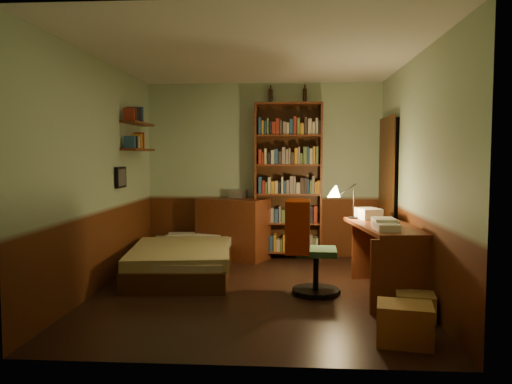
# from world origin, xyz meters

# --- Properties ---
(floor) EXTENTS (3.50, 4.00, 0.02)m
(floor) POSITION_xyz_m (0.00, 0.00, -0.01)
(floor) COLOR black
(floor) RESTS_ON ground
(ceiling) EXTENTS (3.50, 4.00, 0.02)m
(ceiling) POSITION_xyz_m (0.00, 0.00, 2.61)
(ceiling) COLOR silver
(ceiling) RESTS_ON wall_back
(wall_back) EXTENTS (3.50, 0.02, 2.60)m
(wall_back) POSITION_xyz_m (0.00, 2.01, 1.30)
(wall_back) COLOR #9DB893
(wall_back) RESTS_ON ground
(wall_left) EXTENTS (0.02, 4.00, 2.60)m
(wall_left) POSITION_xyz_m (-1.76, 0.00, 1.30)
(wall_left) COLOR #9DB893
(wall_left) RESTS_ON ground
(wall_right) EXTENTS (0.02, 4.00, 2.60)m
(wall_right) POSITION_xyz_m (1.76, 0.00, 1.30)
(wall_right) COLOR #9DB893
(wall_right) RESTS_ON ground
(wall_front) EXTENTS (3.50, 0.02, 2.60)m
(wall_front) POSITION_xyz_m (0.00, -2.01, 1.30)
(wall_front) COLOR #9DB893
(wall_front) RESTS_ON ground
(doorway) EXTENTS (0.06, 0.90, 2.00)m
(doorway) POSITION_xyz_m (1.72, 1.30, 1.00)
(doorway) COLOR black
(doorway) RESTS_ON ground
(door_trim) EXTENTS (0.02, 0.98, 2.08)m
(door_trim) POSITION_xyz_m (1.69, 1.30, 1.00)
(door_trim) COLOR #3B1F0D
(door_trim) RESTS_ON ground
(bed) EXTENTS (1.32, 2.24, 0.64)m
(bed) POSITION_xyz_m (-0.97, 0.84, 0.32)
(bed) COLOR #8D9152
(bed) RESTS_ON ground
(dresser) EXTENTS (1.12, 0.86, 0.89)m
(dresser) POSITION_xyz_m (-0.44, 1.76, 0.45)
(dresser) COLOR #582813
(dresser) RESTS_ON ground
(mini_stereo) EXTENTS (0.28, 0.26, 0.12)m
(mini_stereo) POSITION_xyz_m (-0.38, 1.89, 0.95)
(mini_stereo) COLOR #B2B2B7
(mini_stereo) RESTS_ON dresser
(bookshelf) EXTENTS (0.98, 0.31, 2.29)m
(bookshelf) POSITION_xyz_m (0.37, 1.85, 1.14)
(bookshelf) COLOR #582813
(bookshelf) RESTS_ON ground
(bottle_left) EXTENTS (0.06, 0.06, 0.21)m
(bottle_left) POSITION_xyz_m (0.10, 1.96, 2.39)
(bottle_left) COLOR black
(bottle_left) RESTS_ON bookshelf
(bottle_right) EXTENTS (0.07, 0.07, 0.22)m
(bottle_right) POSITION_xyz_m (0.61, 1.96, 2.40)
(bottle_right) COLOR black
(bottle_right) RESTS_ON bookshelf
(desk) EXTENTS (0.78, 1.50, 0.77)m
(desk) POSITION_xyz_m (1.44, -0.02, 0.38)
(desk) COLOR #582813
(desk) RESTS_ON ground
(paper_stack) EXTENTS (0.32, 0.37, 0.13)m
(paper_stack) POSITION_xyz_m (1.33, 0.50, 0.83)
(paper_stack) COLOR silver
(paper_stack) RESTS_ON desk
(desk_lamp) EXTENTS (0.19, 0.19, 0.61)m
(desk_lamp) POSITION_xyz_m (1.16, 0.51, 1.07)
(desk_lamp) COLOR black
(desk_lamp) RESTS_ON desk
(office_chair) EXTENTS (0.45, 0.40, 0.86)m
(office_chair) POSITION_xyz_m (0.68, -0.06, 0.43)
(office_chair) COLOR #284C2E
(office_chair) RESTS_ON ground
(red_jacket) EXTENTS (0.40, 0.54, 0.57)m
(red_jacket) POSITION_xyz_m (0.83, 0.10, 1.14)
(red_jacket) COLOR #A92B00
(red_jacket) RESTS_ON office_chair
(wall_shelf_lower) EXTENTS (0.20, 0.90, 0.03)m
(wall_shelf_lower) POSITION_xyz_m (-1.64, 1.10, 1.60)
(wall_shelf_lower) COLOR #582813
(wall_shelf_lower) RESTS_ON wall_left
(wall_shelf_upper) EXTENTS (0.20, 0.90, 0.03)m
(wall_shelf_upper) POSITION_xyz_m (-1.64, 1.10, 1.95)
(wall_shelf_upper) COLOR #582813
(wall_shelf_upper) RESTS_ON wall_left
(framed_picture) EXTENTS (0.04, 0.32, 0.26)m
(framed_picture) POSITION_xyz_m (-1.72, 0.60, 1.25)
(framed_picture) COLOR black
(framed_picture) RESTS_ON wall_left
(cardboard_box_a) EXTENTS (0.49, 0.42, 0.33)m
(cardboard_box_a) POSITION_xyz_m (1.32, -1.48, 0.16)
(cardboard_box_a) COLOR #A37D45
(cardboard_box_a) RESTS_ON ground
(cardboard_box_b) EXTENTS (0.39, 0.34, 0.24)m
(cardboard_box_b) POSITION_xyz_m (1.56, -0.86, 0.12)
(cardboard_box_b) COLOR #A37D45
(cardboard_box_b) RESTS_ON ground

